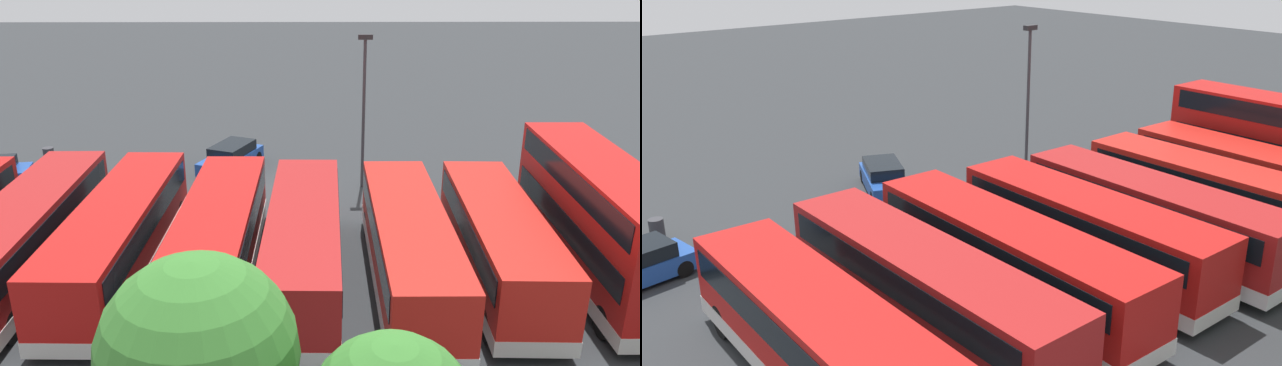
# 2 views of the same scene
# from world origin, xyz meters

# --- Properties ---
(ground_plane) EXTENTS (140.00, 140.00, 0.00)m
(ground_plane) POSITION_xyz_m (0.00, 0.00, 0.00)
(ground_plane) COLOR #2D3033
(bus_double_decker_near_end) EXTENTS (2.66, 10.97, 4.55)m
(bus_double_decker_near_end) POSITION_xyz_m (-12.46, 9.03, 2.45)
(bus_double_decker_near_end) COLOR #B71411
(bus_double_decker_near_end) RESTS_ON ground
(bus_single_deck_second) EXTENTS (2.88, 10.60, 2.95)m
(bus_single_deck_second) POSITION_xyz_m (-8.79, 9.39, 1.62)
(bus_single_deck_second) COLOR red
(bus_single_deck_second) RESTS_ON ground
(bus_single_deck_third) EXTENTS (2.63, 11.37, 2.95)m
(bus_single_deck_third) POSITION_xyz_m (-5.43, 9.76, 1.62)
(bus_single_deck_third) COLOR red
(bus_single_deck_third) RESTS_ON ground
(bus_single_deck_fourth) EXTENTS (2.81, 11.33, 2.95)m
(bus_single_deck_fourth) POSITION_xyz_m (-1.62, 9.47, 1.62)
(bus_single_deck_fourth) COLOR #A51919
(bus_single_deck_fourth) RESTS_ON ground
(bus_single_deck_fifth) EXTENTS (2.74, 11.12, 2.95)m
(bus_single_deck_fifth) POSITION_xyz_m (1.57, 8.89, 1.62)
(bus_single_deck_fifth) COLOR #B71411
(bus_single_deck_fifth) RESTS_ON ground
(bus_single_deck_sixth) EXTENTS (2.84, 11.91, 2.95)m
(bus_single_deck_sixth) POSITION_xyz_m (5.33, 8.67, 1.62)
(bus_single_deck_sixth) COLOR #B71411
(bus_single_deck_sixth) RESTS_ON ground
(bus_single_deck_seventh) EXTENTS (2.68, 12.09, 2.95)m
(bus_single_deck_seventh) POSITION_xyz_m (8.83, 8.57, 1.62)
(bus_single_deck_seventh) COLOR #A51919
(bus_single_deck_seventh) RESTS_ON ground
(bus_single_deck_far_end) EXTENTS (2.68, 11.46, 2.95)m
(bus_single_deck_far_end) POSITION_xyz_m (12.70, 9.00, 1.62)
(bus_single_deck_far_end) COLOR #B71411
(bus_single_deck_far_end) RESTS_ON ground
(car_hatchback_silver) EXTENTS (3.40, 4.80, 1.43)m
(car_hatchback_silver) POSITION_xyz_m (2.62, -3.17, 0.70)
(car_hatchback_silver) COLOR #1E479E
(car_hatchback_silver) RESTS_ON ground
(lamp_post_tall) EXTENTS (0.70, 0.30, 7.79)m
(lamp_post_tall) POSITION_xyz_m (-4.46, -0.41, 4.57)
(lamp_post_tall) COLOR #38383D
(lamp_post_tall) RESTS_ON ground
(waste_bin_yellow) EXTENTS (0.60, 0.60, 0.95)m
(waste_bin_yellow) POSITION_xyz_m (13.13, -4.16, 0.47)
(waste_bin_yellow) COLOR #333338
(waste_bin_yellow) RESTS_ON ground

